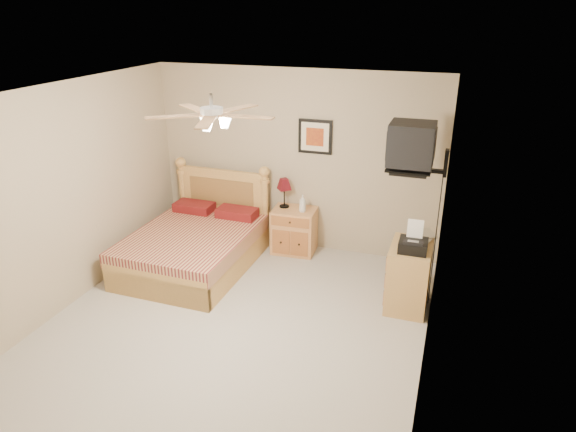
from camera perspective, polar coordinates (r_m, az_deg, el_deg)
name	(u,v)px	position (r m, az deg, el deg)	size (l,w,h in m)	color
floor	(232,328)	(5.72, -6.19, -12.29)	(4.50, 4.50, 0.00)	#A8A197
ceiling	(221,95)	(4.77, -7.47, 13.23)	(4.00, 4.50, 0.04)	white
wall_back	(296,161)	(7.09, 0.92, 6.10)	(4.00, 0.04, 2.50)	tan
wall_front	(71,361)	(3.49, -22.98, -14.61)	(4.00, 0.04, 2.50)	tan
wall_left	(62,200)	(6.20, -23.80, 1.67)	(0.04, 4.50, 2.50)	tan
wall_right	(435,251)	(4.68, 16.06, -3.76)	(0.04, 4.50, 2.50)	tan
bed	(191,226)	(6.74, -10.72, -1.07)	(1.42, 1.86, 1.20)	tan
nightstand	(294,230)	(7.18, 0.69, -1.62)	(0.59, 0.44, 0.63)	#C67F4B
table_lamp	(284,193)	(7.07, -0.42, 2.60)	(0.23, 0.23, 0.42)	#550D15
lotion_bottle	(303,203)	(6.94, 1.62, 1.41)	(0.09, 0.09, 0.24)	white
framed_picture	(315,137)	(6.90, 3.04, 8.80)	(0.46, 0.04, 0.46)	black
dresser	(409,276)	(6.04, 13.27, -6.52)	(0.45, 0.65, 0.76)	tan
fax_machine	(414,237)	(5.69, 13.82, -2.31)	(0.30, 0.32, 0.32)	black
magazine_lower	(415,236)	(6.10, 13.95, -2.15)	(0.20, 0.27, 0.03)	#B6A991
magazine_upper	(416,234)	(6.10, 14.00, -1.91)	(0.21, 0.29, 0.02)	gray
wall_tv	(425,149)	(5.77, 15.02, 7.25)	(0.56, 0.46, 0.58)	black
ceiling_fan	(212,114)	(4.62, -8.47, 11.11)	(1.14, 1.14, 0.28)	white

